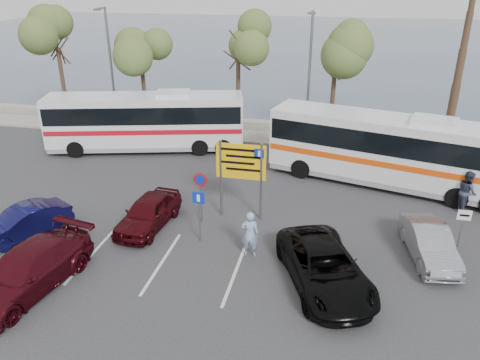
% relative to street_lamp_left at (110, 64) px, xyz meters
% --- Properties ---
extents(ground, '(120.00, 120.00, 0.00)m').
position_rel_street_lamp_left_xyz_m(ground, '(10.00, -13.52, -4.60)').
color(ground, '#303032').
rests_on(ground, ground).
extents(kerb_strip, '(44.00, 2.40, 0.15)m').
position_rel_street_lamp_left_xyz_m(kerb_strip, '(10.00, 0.48, -4.52)').
color(kerb_strip, gray).
rests_on(kerb_strip, ground).
extents(seawall, '(48.00, 0.80, 0.60)m').
position_rel_street_lamp_left_xyz_m(seawall, '(10.00, 2.48, -4.30)').
color(seawall, gray).
rests_on(seawall, ground).
extents(sea, '(140.00, 140.00, 0.00)m').
position_rel_street_lamp_left_xyz_m(sea, '(10.00, 46.48, -4.59)').
color(sea, '#415068').
rests_on(sea, ground).
extents(tree_far_left, '(3.20, 3.20, 7.60)m').
position_rel_street_lamp_left_xyz_m(tree_far_left, '(-4.00, 0.48, 1.73)').
color(tree_far_left, '#382619').
rests_on(tree_far_left, kerb_strip).
extents(tree_left, '(3.20, 3.20, 7.20)m').
position_rel_street_lamp_left_xyz_m(tree_left, '(2.00, 0.48, 1.41)').
color(tree_left, '#382619').
rests_on(tree_left, kerb_strip).
extents(tree_mid, '(3.20, 3.20, 8.00)m').
position_rel_street_lamp_left_xyz_m(tree_mid, '(8.50, 0.48, 2.06)').
color(tree_mid, '#382619').
rests_on(tree_mid, kerb_strip).
extents(tree_right, '(3.20, 3.20, 7.40)m').
position_rel_street_lamp_left_xyz_m(tree_right, '(14.50, 0.48, 1.57)').
color(tree_right, '#382619').
rests_on(tree_right, kerb_strip).
extents(street_lamp_left, '(0.45, 1.15, 8.01)m').
position_rel_street_lamp_left_xyz_m(street_lamp_left, '(0.00, 0.00, 0.00)').
color(street_lamp_left, slate).
rests_on(street_lamp_left, kerb_strip).
extents(street_lamp_right, '(0.45, 1.15, 8.01)m').
position_rel_street_lamp_left_xyz_m(street_lamp_right, '(13.00, 0.00, 0.00)').
color(street_lamp_right, slate).
rests_on(street_lamp_right, kerb_strip).
extents(direction_sign, '(2.20, 0.12, 3.60)m').
position_rel_street_lamp_left_xyz_m(direction_sign, '(11.00, -10.32, -2.17)').
color(direction_sign, slate).
rests_on(direction_sign, ground).
extents(sign_no_stop, '(0.60, 0.08, 2.35)m').
position_rel_street_lamp_left_xyz_m(sign_no_stop, '(9.40, -11.13, -3.02)').
color(sign_no_stop, slate).
rests_on(sign_no_stop, ground).
extents(sign_parking, '(0.50, 0.07, 2.25)m').
position_rel_street_lamp_left_xyz_m(sign_parking, '(9.80, -12.73, -3.13)').
color(sign_parking, slate).
rests_on(sign_parking, ground).
extents(sign_taxi, '(0.50, 0.07, 2.20)m').
position_rel_street_lamp_left_xyz_m(sign_taxi, '(19.80, -12.03, -3.18)').
color(sign_taxi, slate).
rests_on(sign_taxi, ground).
extents(lane_markings, '(12.02, 4.20, 0.01)m').
position_rel_street_lamp_left_xyz_m(lane_markings, '(8.86, -14.52, -4.60)').
color(lane_markings, silver).
rests_on(lane_markings, ground).
extents(coach_bus_left, '(11.97, 5.38, 3.65)m').
position_rel_street_lamp_left_xyz_m(coach_bus_left, '(3.50, -3.02, -2.90)').
color(coach_bus_left, silver).
rests_on(coach_bus_left, ground).
extents(coach_bus_right, '(12.48, 5.63, 3.81)m').
position_rel_street_lamp_left_xyz_m(coach_bus_right, '(17.67, -5.28, -2.83)').
color(coach_bus_right, silver).
rests_on(coach_bus_right, ground).
extents(car_blue, '(3.08, 4.07, 1.28)m').
position_rel_street_lamp_left_xyz_m(car_blue, '(2.48, -13.88, -3.96)').
color(car_blue, '#0D0D3F').
rests_on(car_blue, ground).
extents(car_maroon, '(3.09, 5.53, 1.51)m').
position_rel_street_lamp_left_xyz_m(car_maroon, '(4.88, -17.02, -3.84)').
color(car_maroon, '#480C15').
rests_on(car_maroon, ground).
extents(car_red, '(2.02, 4.18, 1.38)m').
position_rel_street_lamp_left_xyz_m(car_red, '(7.28, -12.02, -3.91)').
color(car_red, '#41090F').
rests_on(car_red, ground).
extents(suv_black, '(4.20, 5.72, 1.44)m').
position_rel_street_lamp_left_xyz_m(suv_black, '(14.93, -14.61, -3.88)').
color(suv_black, black).
rests_on(suv_black, ground).
extents(car_silver_b, '(1.98, 4.13, 1.30)m').
position_rel_street_lamp_left_xyz_m(car_silver_b, '(18.79, -12.02, -3.95)').
color(car_silver_b, gray).
rests_on(car_silver_b, ground).
extents(pedestrian_near, '(0.74, 0.52, 1.92)m').
position_rel_street_lamp_left_xyz_m(pedestrian_near, '(12.00, -13.33, -3.64)').
color(pedestrian_near, '#88A3C6').
rests_on(pedestrian_near, ground).
extents(pedestrian_far, '(0.90, 1.07, 1.98)m').
position_rel_street_lamp_left_xyz_m(pedestrian_far, '(21.00, -7.54, -3.61)').
color(pedestrian_far, '#31374A').
rests_on(pedestrian_far, ground).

